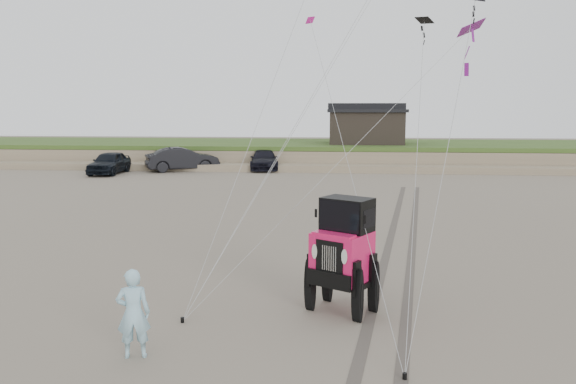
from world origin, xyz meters
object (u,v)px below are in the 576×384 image
Objects in this scene: truck_a at (109,163)px; jeep at (342,267)px; cabin at (366,125)px; truck_c at (264,160)px; truck_b at (182,159)px; man at (133,313)px.

jeep reaches higher than truck_a.
cabin is 1.25× the size of truck_c.
truck_b reaches higher than truck_c.
truck_b is at bearing -173.99° from truck_c.
truck_a is at bearing -153.66° from cabin.
truck_c is 0.90× the size of jeep.
truck_a is at bearing 152.92° from jeep.
cabin is at bearing -113.67° from man.
truck_b reaches higher than truck_a.
truck_a is 31.50m from man.
jeep is at bearing -159.32° from man.
truck_a is at bearing 89.86° from truck_b.
jeep is at bearing -86.49° from truck_c.
man is (-3.89, -2.79, -0.20)m from jeep.
man is at bearing -94.16° from truck_c.
man is (8.02, -31.17, -0.02)m from truck_b.
jeep reaches higher than truck_b.
truck_b is 32.19m from man.
cabin is 38.54m from man.
cabin reaches higher than man.
cabin is 35.35m from jeep.
cabin is 1.36× the size of truck_a.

